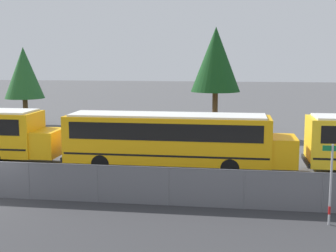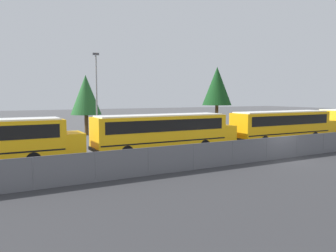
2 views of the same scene
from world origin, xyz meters
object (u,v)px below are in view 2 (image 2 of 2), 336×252
(school_bus_1, at_px, (164,130))
(light_pole, at_px, (97,94))
(tree_0, at_px, (86,95))
(school_bus_2, at_px, (283,124))
(tree_1, at_px, (217,86))

(school_bus_1, height_order, light_pole, light_pole)
(tree_0, bearing_deg, school_bus_2, -44.39)
(school_bus_2, bearing_deg, tree_0, 135.61)
(school_bus_1, relative_size, tree_0, 1.78)
(school_bus_1, height_order, tree_0, tree_0)
(school_bus_1, relative_size, light_pole, 1.43)
(school_bus_1, distance_m, tree_0, 15.27)
(school_bus_2, xyz_separation_m, tree_1, (1.70, 13.06, 4.05))
(tree_0, height_order, tree_1, tree_1)
(school_bus_2, xyz_separation_m, light_pole, (-16.24, 8.43, 2.89))
(school_bus_2, xyz_separation_m, tree_0, (-15.52, 15.19, 2.85))
(school_bus_2, distance_m, tree_1, 13.78)
(light_pole, bearing_deg, school_bus_2, -27.44)
(school_bus_2, height_order, light_pole, light_pole)
(school_bus_2, distance_m, tree_0, 21.91)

